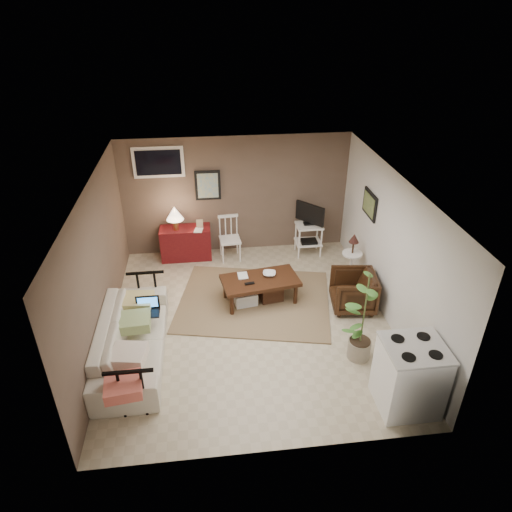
{
  "coord_description": "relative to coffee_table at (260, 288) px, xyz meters",
  "views": [
    {
      "loc": [
        -0.62,
        -5.97,
        4.71
      ],
      "look_at": [
        0.14,
        0.35,
        1.03
      ],
      "focal_mm": 32.0,
      "sensor_mm": 36.0,
      "label": 1
    }
  ],
  "objects": [
    {
      "name": "floor",
      "position": [
        -0.23,
        -0.52,
        -0.27
      ],
      "size": [
        5.0,
        5.0,
        0.0
      ],
      "primitive_type": "plane",
      "color": "#C1B293",
      "rests_on": "ground"
    },
    {
      "name": "armchair",
      "position": [
        1.55,
        -0.35,
        0.09
      ],
      "size": [
        0.74,
        0.78,
        0.73
      ],
      "primitive_type": "imported",
      "rotation": [
        0.0,
        0.0,
        -1.69
      ],
      "color": "#321B0D",
      "rests_on": "floor"
    },
    {
      "name": "potted_plant",
      "position": [
        1.28,
        -1.57,
        0.51
      ],
      "size": [
        0.37,
        0.37,
        1.48
      ],
      "color": "#A0907F",
      "rests_on": "floor"
    },
    {
      "name": "rug",
      "position": [
        -0.09,
        0.01,
        -0.26
      ],
      "size": [
        2.97,
        2.57,
        0.02
      ],
      "primitive_type": "cube",
      "rotation": [
        0.0,
        0.0,
        -0.21
      ],
      "color": "olive",
      "rests_on": "floor"
    },
    {
      "name": "art_back",
      "position": [
        -0.78,
        1.95,
        1.18
      ],
      "size": [
        0.5,
        0.03,
        0.6
      ],
      "primitive_type": "cube",
      "color": "black"
    },
    {
      "name": "book_table",
      "position": [
        -0.36,
        0.12,
        0.31
      ],
      "size": [
        0.17,
        0.02,
        0.23
      ],
      "primitive_type": "imported",
      "rotation": [
        0.0,
        0.0,
        0.04
      ],
      "color": "#39190F",
      "rests_on": "coffee_table"
    },
    {
      "name": "stove",
      "position": [
        1.6,
        -2.52,
        0.22
      ],
      "size": [
        0.76,
        0.7,
        0.99
      ],
      "color": "white",
      "rests_on": "floor"
    },
    {
      "name": "art_right",
      "position": [
        2.0,
        0.53,
        1.25
      ],
      "size": [
        0.03,
        0.6,
        0.45
      ],
      "primitive_type": "cube",
      "color": "black"
    },
    {
      "name": "tv_stand",
      "position": [
        1.21,
        1.57,
        0.31
      ],
      "size": [
        0.52,
        0.53,
        1.11
      ],
      "color": "white",
      "rests_on": "floor"
    },
    {
      "name": "red_console",
      "position": [
        -1.3,
        1.7,
        0.13
      ],
      "size": [
        1.0,
        0.44,
        1.16
      ],
      "color": "maroon",
      "rests_on": "floor"
    },
    {
      "name": "sofa",
      "position": [
        -2.03,
        -1.16,
        0.18
      ],
      "size": [
        0.67,
        2.3,
        0.9
      ],
      "primitive_type": "imported",
      "rotation": [
        0.0,
        0.0,
        1.57
      ],
      "color": "beige",
      "rests_on": "floor"
    },
    {
      "name": "sofa_end_rails",
      "position": [
        -1.89,
        -1.16,
        0.11
      ],
      "size": [
        0.62,
        2.3,
        0.77
      ],
      "primitive_type": null,
      "color": "black",
      "rests_on": "floor"
    },
    {
      "name": "side_table",
      "position": [
        1.77,
        0.47,
        0.33
      ],
      "size": [
        0.37,
        0.37,
        0.98
      ],
      "color": "white",
      "rests_on": "floor"
    },
    {
      "name": "book_console",
      "position": [
        -1.09,
        1.57,
        0.5
      ],
      "size": [
        0.16,
        0.05,
        0.22
      ],
      "primitive_type": "imported",
      "rotation": [
        0.0,
        0.0,
        -0.19
      ],
      "color": "#39190F",
      "rests_on": "red_console"
    },
    {
      "name": "bowl",
      "position": [
        0.18,
        0.1,
        0.3
      ],
      "size": [
        0.23,
        0.09,
        0.22
      ],
      "primitive_type": "imported",
      "rotation": [
        0.0,
        0.0,
        -0.18
      ],
      "color": "#39190F",
      "rests_on": "coffee_table"
    },
    {
      "name": "spindle_chair",
      "position": [
        -0.4,
        1.59,
        0.14
      ],
      "size": [
        0.43,
        0.43,
        0.89
      ],
      "color": "white",
      "rests_on": "floor"
    },
    {
      "name": "sofa_pillows",
      "position": [
        -1.97,
        -1.43,
        0.28
      ],
      "size": [
        0.44,
        2.19,
        0.15
      ],
      "primitive_type": null,
      "color": "beige",
      "rests_on": "sofa"
    },
    {
      "name": "window",
      "position": [
        -1.68,
        1.95,
        1.68
      ],
      "size": [
        0.96,
        0.03,
        0.6
      ],
      "primitive_type": "cube",
      "color": "white"
    },
    {
      "name": "coffee_table",
      "position": [
        0.0,
        0.0,
        0.0
      ],
      "size": [
        1.39,
        0.87,
        0.49
      ],
      "color": "#39190F",
      "rests_on": "floor"
    },
    {
      "name": "laptop",
      "position": [
        -1.81,
        -0.77,
        0.31
      ],
      "size": [
        0.35,
        0.26,
        0.24
      ],
      "color": "black",
      "rests_on": "sofa"
    }
  ]
}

